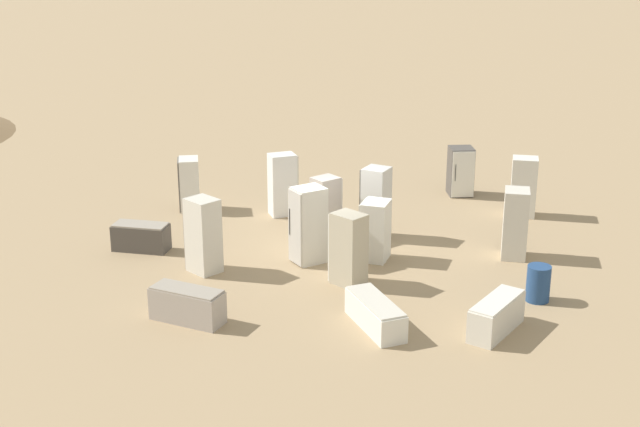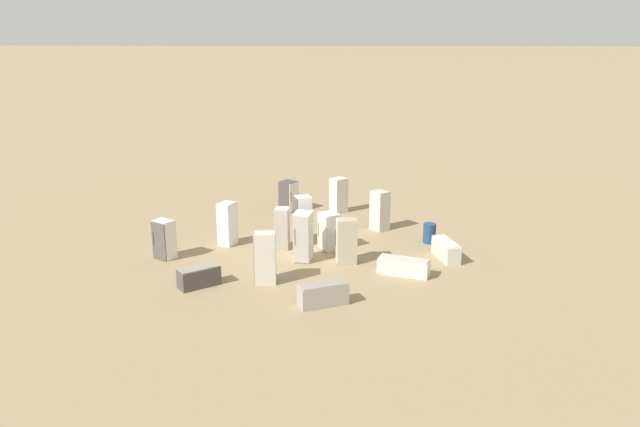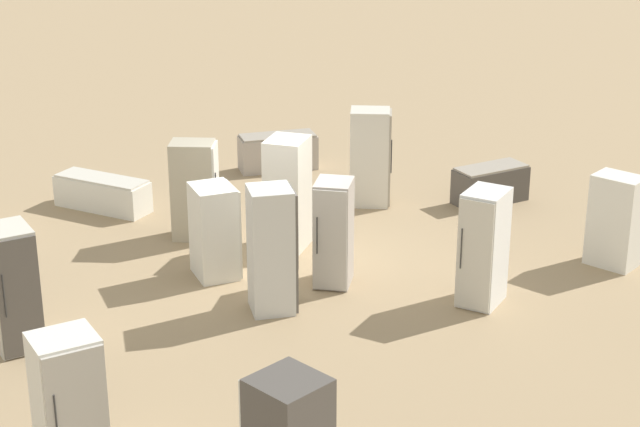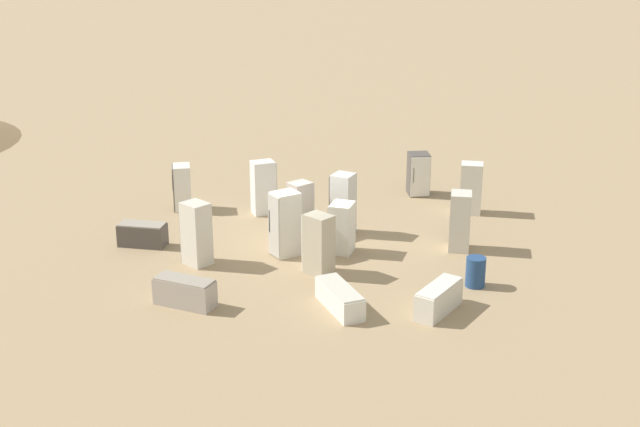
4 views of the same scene
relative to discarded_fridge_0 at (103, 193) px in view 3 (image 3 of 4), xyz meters
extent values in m
plane|color=#9E8460|center=(2.00, 4.10, -0.31)|extent=(1000.00, 1000.00, 0.00)
cube|color=silver|center=(0.00, 0.00, -0.02)|extent=(1.08, 1.96, 0.58)
cube|color=beige|center=(0.00, 0.00, 0.29)|extent=(1.04, 1.88, 0.04)
cube|color=#B2A88E|center=(1.00, 2.15, 0.56)|extent=(0.67, 0.82, 1.74)
cube|color=silver|center=(0.94, 2.53, 0.56)|extent=(0.54, 0.12, 1.67)
cylinder|color=#2D2D2D|center=(1.13, 2.59, 0.65)|extent=(0.02, 0.02, 0.61)
cube|color=silver|center=(8.13, 3.03, 0.55)|extent=(0.94, 0.95, 1.72)
cube|color=#BCB7AD|center=(8.38, 3.25, 0.55)|extent=(0.48, 0.53, 1.65)
cylinder|color=#2D2D2D|center=(8.56, 3.09, 0.64)|extent=(0.02, 0.02, 0.60)
cube|color=#A89E93|center=(-3.00, 2.66, 0.05)|extent=(1.28, 1.70, 0.71)
cube|color=gray|center=(-3.00, 2.66, 0.42)|extent=(1.23, 1.63, 0.04)
cube|color=silver|center=(2.53, 2.98, 0.45)|extent=(0.98, 0.94, 1.52)
cube|color=beige|center=(2.35, 3.25, 0.45)|extent=(0.63, 0.45, 1.46)
cylinder|color=#2D2D2D|center=(2.55, 3.42, 0.53)|extent=(0.02, 0.02, 0.53)
cube|color=beige|center=(5.43, 0.98, 0.58)|extent=(0.95, 0.94, 1.78)
cube|color=#56514C|center=(5.71, 1.24, 0.58)|extent=(0.42, 0.46, 1.71)
cylinder|color=#2D2D2D|center=(5.88, 1.10, 0.67)|extent=(0.02, 0.02, 0.62)
cube|color=beige|center=(-1.31, 4.86, 0.62)|extent=(0.70, 0.80, 1.85)
cube|color=gray|center=(-1.36, 5.24, 0.62)|extent=(0.58, 0.12, 1.78)
cylinder|color=#2D2D2D|center=(-1.16, 5.30, 0.71)|extent=(0.02, 0.02, 0.65)
cube|color=#4C4742|center=(-1.88, 7.12, 0.03)|extent=(1.40, 1.48, 0.67)
cube|color=gray|center=(-1.88, 7.12, 0.38)|extent=(1.34, 1.42, 0.04)
cube|color=white|center=(2.66, 7.25, 0.59)|extent=(0.86, 0.76, 1.80)
cube|color=beige|center=(3.03, 7.14, 0.59)|extent=(0.20, 0.53, 1.73)
cylinder|color=#2D2D2D|center=(3.00, 6.94, 0.68)|extent=(0.02, 0.02, 0.63)
cube|color=beige|center=(1.10, 3.85, 0.66)|extent=(0.81, 0.71, 1.94)
cube|color=#BCB7AD|center=(0.71, 3.89, 0.66)|extent=(0.10, 0.62, 1.86)
cylinder|color=#2D2D2D|center=(0.70, 4.12, 0.75)|extent=(0.02, 0.02, 0.68)
cube|color=silver|center=(3.57, 4.18, 0.66)|extent=(0.85, 0.84, 1.94)
cube|color=#56514C|center=(3.43, 4.49, 0.66)|extent=(0.58, 0.29, 1.86)
cylinder|color=#2D2D2D|center=(3.62, 4.61, 0.76)|extent=(0.02, 0.02, 0.68)
cube|color=silver|center=(7.94, 5.22, 0.44)|extent=(0.60, 0.40, 1.43)
cylinder|color=#2D2D2D|center=(7.72, 5.33, 0.51)|extent=(0.02, 0.02, 0.52)
cube|color=#A89E93|center=(2.43, 4.91, 0.55)|extent=(0.66, 0.56, 1.71)
cube|color=#BCB7AD|center=(2.77, 4.91, 0.55)|extent=(0.05, 0.53, 1.64)
cylinder|color=#2D2D2D|center=(2.80, 4.72, 0.63)|extent=(0.02, 0.02, 0.60)
cube|color=silver|center=(0.76, 9.28, 0.46)|extent=(0.86, 0.95, 1.55)
cube|color=#56514C|center=(0.50, 9.42, 0.46)|extent=(0.40, 0.67, 1.48)
cylinder|color=#2D2D2D|center=(0.61, 9.67, 0.54)|extent=(0.02, 0.02, 0.54)
camera|label=1|loc=(-11.18, -12.89, 8.01)|focal=50.00mm
camera|label=2|loc=(-21.57, 0.73, 8.14)|focal=35.00mm
camera|label=3|loc=(17.68, 7.88, 6.74)|focal=60.00mm
camera|label=4|loc=(-13.21, -15.96, 9.70)|focal=50.00mm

